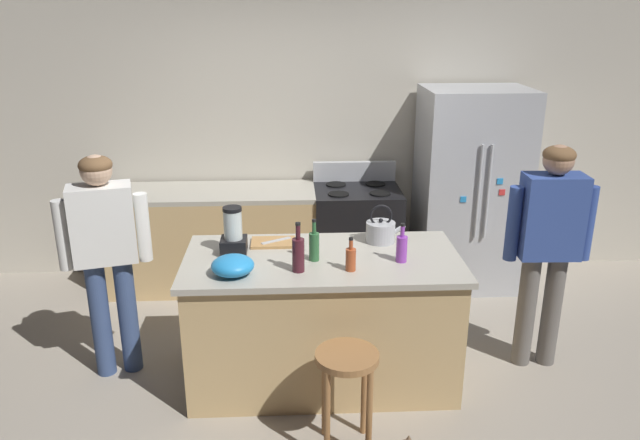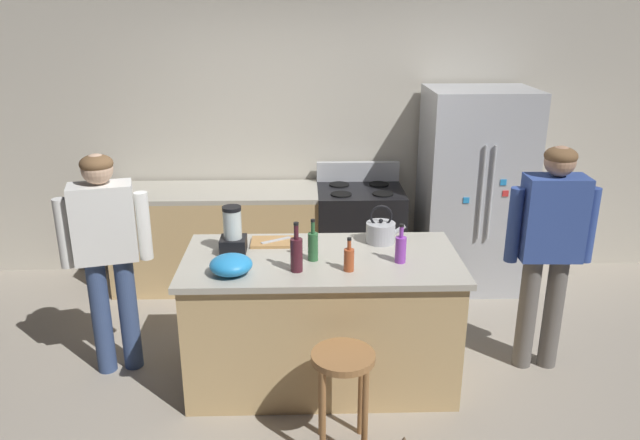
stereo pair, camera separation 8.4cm
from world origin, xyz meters
The scene contains 18 objects.
ground_plane centered at (0.00, 0.00, 0.00)m, with size 14.00×14.00×0.00m, color #9E9384.
back_wall centered at (0.00, 1.95, 1.35)m, with size 8.00×0.10×2.70m, color beige.
kitchen_island centered at (0.00, 0.00, 0.45)m, with size 1.79×0.88×0.90m.
back_counter_run centered at (-0.80, 1.55, 0.45)m, with size 2.00×0.64×0.90m.
refrigerator centered at (1.40, 1.50, 0.89)m, with size 0.90×0.73×1.79m.
stove_range centered at (0.39, 1.52, 0.46)m, with size 0.76×0.65×1.08m.
person_by_island_left centered at (-1.42, 0.16, 0.95)m, with size 0.59×0.31×1.56m.
person_by_sink_right centered at (1.53, 0.12, 0.97)m, with size 0.59×0.23×1.60m.
bar_stool centered at (0.10, -0.71, 0.49)m, with size 0.36×0.36×0.62m.
blender_appliance centered at (-0.58, 0.11, 1.04)m, with size 0.17×0.17×0.32m.
bottle_cooking_sauce centered at (0.16, -0.21, 0.98)m, with size 0.06×0.06×0.22m.
bottle_wine centered at (-0.16, -0.21, 1.02)m, with size 0.08×0.08×0.32m.
bottle_soda centered at (0.50, -0.09, 1.00)m, with size 0.07×0.07×0.26m.
bottle_olive_oil centered at (-0.05, -0.04, 1.00)m, with size 0.07×0.07×0.28m.
mixing_bowl centered at (-0.56, -0.24, 0.96)m, with size 0.26×0.26×0.12m, color #268CD8.
tea_kettle centered at (0.42, 0.26, 0.98)m, with size 0.28×0.20×0.27m.
cutting_board centered at (-0.32, 0.25, 0.91)m, with size 0.30×0.20×0.02m, color #B7844C.
chef_knife centered at (-0.30, 0.25, 0.93)m, with size 0.22×0.03×0.01m, color #B7BABF.
Camera 1 is at (-0.20, -3.65, 2.45)m, focal length 34.39 mm.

